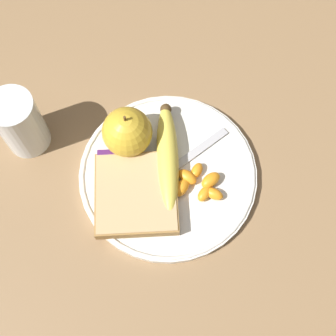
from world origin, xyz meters
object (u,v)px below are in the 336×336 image
at_px(plate, 168,174).
at_px(juice_glass, 21,124).
at_px(jam_packet, 109,165).
at_px(apple, 127,132).
at_px(banana, 166,157).
at_px(bread_slice, 136,194).
at_px(fork, 168,172).

xyz_separation_m(plate, juice_glass, (0.07, 0.21, 0.04)).
relative_size(juice_glass, jam_packet, 2.64).
bearing_deg(juice_glass, apple, -96.43).
height_order(apple, banana, apple).
relative_size(plate, juice_glass, 2.50).
bearing_deg(bread_slice, jam_packet, 40.32).
height_order(fork, jam_packet, jam_packet).
bearing_deg(jam_packet, apple, -35.88).
height_order(plate, apple, apple).
xyz_separation_m(apple, jam_packet, (-0.04, 0.03, -0.03)).
bearing_deg(banana, jam_packet, 95.27).
distance_m(apple, bread_slice, 0.09).
bearing_deg(banana, plate, -171.61).
height_order(apple, fork, apple).
relative_size(apple, jam_packet, 2.06).
distance_m(apple, banana, 0.07).
height_order(plate, juice_glass, juice_glass).
xyz_separation_m(banana, bread_slice, (-0.05, 0.04, -0.01)).
xyz_separation_m(apple, banana, (-0.03, -0.05, -0.02)).
bearing_deg(jam_packet, fork, -97.46).
relative_size(apple, fork, 0.50).
bearing_deg(plate, bread_slice, 126.88).
xyz_separation_m(banana, jam_packet, (-0.01, 0.08, -0.01)).
bearing_deg(juice_glass, jam_packet, -114.36).
distance_m(plate, jam_packet, 0.09).
height_order(juice_glass, fork, juice_glass).
relative_size(bread_slice, jam_packet, 3.12).
height_order(plate, fork, fork).
bearing_deg(juice_glass, banana, -103.28).
xyz_separation_m(apple, bread_slice, (-0.09, -0.01, -0.03)).
distance_m(banana, jam_packet, 0.08).
bearing_deg(apple, bread_slice, -172.85).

